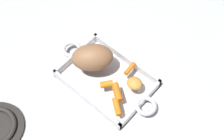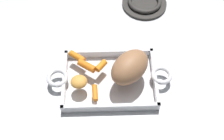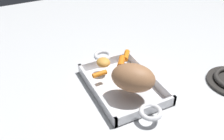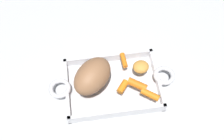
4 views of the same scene
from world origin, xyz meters
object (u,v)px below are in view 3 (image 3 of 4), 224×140
(baby_carrot_short, at_px, (127,69))
(baby_carrot_center_right, at_px, (126,55))
(roasting_dish, at_px, (123,85))
(potato_golden_small, at_px, (103,62))
(pork_roast, at_px, (134,77))
(baby_carrot_southwest, at_px, (100,74))
(baby_carrot_northwest, at_px, (121,62))

(baby_carrot_short, bearing_deg, baby_carrot_center_right, -26.19)
(roasting_dish, height_order, potato_golden_small, potato_golden_small)
(roasting_dish, relative_size, pork_roast, 2.94)
(baby_carrot_short, bearing_deg, potato_golden_small, 41.61)
(baby_carrot_southwest, relative_size, baby_carrot_short, 1.20)
(baby_carrot_short, relative_size, baby_carrot_center_right, 0.73)
(baby_carrot_southwest, distance_m, baby_carrot_short, 0.10)
(baby_carrot_short, bearing_deg, baby_carrot_southwest, 78.98)
(pork_roast, bearing_deg, baby_carrot_southwest, 33.04)
(pork_roast, relative_size, baby_carrot_northwest, 2.28)
(pork_roast, distance_m, baby_carrot_short, 0.10)
(pork_roast, bearing_deg, baby_carrot_center_right, -21.34)
(roasting_dish, xyz_separation_m, baby_carrot_southwest, (0.04, 0.06, 0.04))
(baby_carrot_center_right, bearing_deg, pork_roast, 158.66)
(pork_roast, bearing_deg, roasting_dish, 3.58)
(baby_carrot_southwest, height_order, baby_carrot_center_right, baby_carrot_center_right)
(baby_carrot_short, distance_m, baby_carrot_center_right, 0.08)
(pork_roast, height_order, baby_carrot_short, pork_roast)
(roasting_dish, xyz_separation_m, pork_roast, (-0.06, -0.00, 0.07))
(baby_carrot_northwest, height_order, baby_carrot_center_right, baby_carrot_northwest)
(baby_carrot_northwest, relative_size, baby_carrot_center_right, 1.05)
(baby_carrot_short, distance_m, potato_golden_small, 0.09)
(baby_carrot_northwest, bearing_deg, baby_carrot_southwest, 105.27)
(baby_carrot_center_right, bearing_deg, baby_carrot_short, 153.81)
(roasting_dish, height_order, baby_carrot_short, baby_carrot_short)
(potato_golden_small, bearing_deg, baby_carrot_southwest, 143.51)
(pork_roast, relative_size, baby_carrot_southwest, 2.72)
(pork_roast, xyz_separation_m, baby_carrot_southwest, (0.11, 0.07, -0.04))
(roasting_dish, bearing_deg, potato_golden_small, 17.38)
(baby_carrot_northwest, distance_m, potato_golden_small, 0.06)
(baby_carrot_northwest, bearing_deg, roasting_dish, 157.13)
(roasting_dish, bearing_deg, pork_roast, -176.42)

